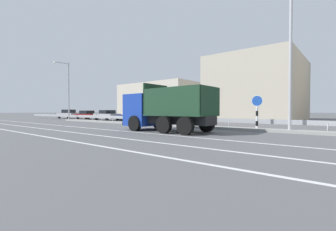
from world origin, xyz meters
name	(u,v)px	position (x,y,z in m)	size (l,w,h in m)	color
ground_plane	(152,128)	(0.00, 0.00, 0.00)	(320.00, 320.00, 0.00)	#565659
lane_strip_0	(150,133)	(3.15, -3.58, 0.00)	(65.49, 0.16, 0.01)	silver
lane_strip_1	(115,137)	(3.15, -6.17, 0.00)	(65.49, 0.16, 0.01)	silver
lane_strip_2	(76,142)	(3.15, -8.30, 0.00)	(65.49, 0.16, 0.01)	silver
median_island	(169,125)	(0.00, 2.23, 0.09)	(36.02, 1.10, 0.18)	gray
median_guardrail	(175,119)	(0.00, 3.13, 0.57)	(65.49, 0.09, 0.78)	#9EA0A5
dump_truck	(159,112)	(2.27, -1.79, 1.27)	(6.50, 2.76, 3.20)	#19389E
median_road_sign	(257,112)	(7.63, 2.23, 1.28)	(0.74, 0.16, 2.42)	white
street_lamp_0	(68,88)	(-18.19, 2.12, 4.50)	(0.71, 2.03, 8.10)	#ADADB2
street_lamp_1	(290,51)	(9.61, 2.10, 5.07)	(0.70, 2.50, 9.10)	#ADADB2
parked_car_0	(68,114)	(-25.85, 6.09, 0.78)	(4.64, 2.15, 1.58)	#A3A3A8
parked_car_1	(87,115)	(-20.35, 6.42, 0.71)	(4.88, 1.91, 1.41)	maroon
parked_car_2	(107,115)	(-14.37, 5.88, 0.74)	(4.82, 2.12, 1.46)	#A3A3A8
parked_car_3	(132,116)	(-9.50, 6.35, 0.68)	(4.22, 2.00, 1.32)	navy
parked_car_4	(167,116)	(-3.49, 6.11, 0.73)	(4.14, 2.05, 1.46)	#335B33
background_building_0	(167,101)	(-15.47, 20.68, 3.20)	(14.90, 12.57, 6.39)	beige
background_building_1	(259,90)	(2.30, 20.04, 4.32)	(10.87, 14.50, 8.64)	#B7AD99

